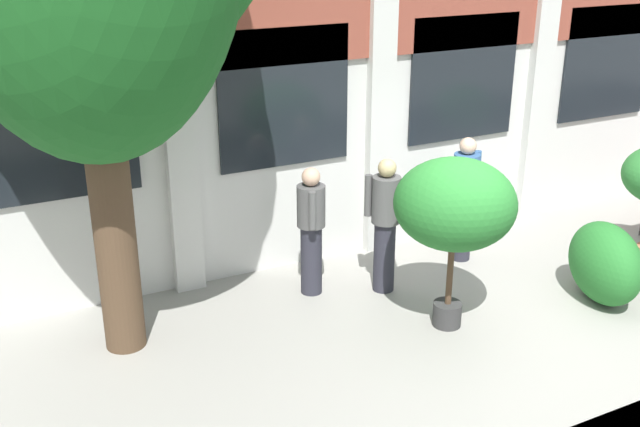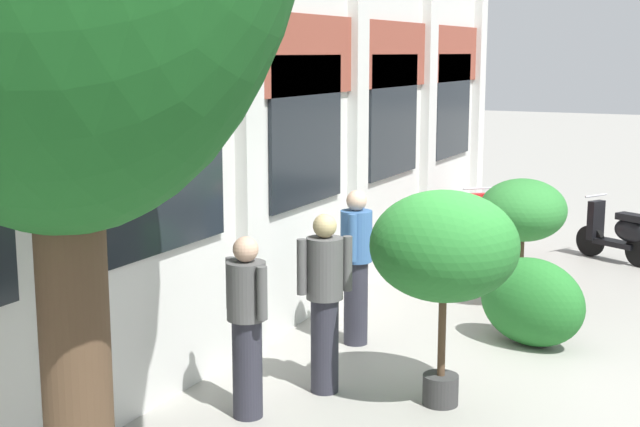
# 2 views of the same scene
# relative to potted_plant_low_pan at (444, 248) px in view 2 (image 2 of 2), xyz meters

# --- Properties ---
(ground_plane) EXTENTS (80.00, 80.00, 0.00)m
(ground_plane) POSITION_rel_potted_plant_low_pan_xyz_m (0.39, -0.35, -1.44)
(ground_plane) COLOR gray
(potted_plant_low_pan) EXTENTS (1.31, 1.31, 1.95)m
(potted_plant_low_pan) POSITION_rel_potted_plant_low_pan_xyz_m (0.00, 0.00, 0.00)
(potted_plant_low_pan) COLOR #333333
(potted_plant_low_pan) RESTS_ON ground
(potted_plant_square_trough) EXTENTS (1.03, 0.43, 0.50)m
(potted_plant_square_trough) POSITION_rel_potted_plant_low_pan_xyz_m (4.55, 0.71, -1.20)
(potted_plant_square_trough) COLOR #333333
(potted_plant_square_trough) RESTS_ON ground
(potted_plant_terracotta_small) EXTENTS (1.06, 1.06, 1.61)m
(potted_plant_terracotta_small) POSITION_rel_potted_plant_low_pan_xyz_m (3.41, 0.12, -0.26)
(potted_plant_terracotta_small) COLOR #B76647
(potted_plant_terracotta_small) RESTS_ON ground
(scooter_near_curb) EXTENTS (0.79, 1.26, 0.98)m
(scooter_near_curb) POSITION_rel_potted_plant_low_pan_xyz_m (6.46, -0.63, -1.00)
(scooter_near_curb) COLOR black
(scooter_near_curb) RESTS_ON ground
(scooter_second_parked) EXTENTS (1.14, 0.92, 0.98)m
(scooter_second_parked) POSITION_rel_potted_plant_low_pan_xyz_m (6.23, 1.33, -1.00)
(scooter_second_parked) COLOR black
(scooter_second_parked) RESTS_ON ground
(resident_by_doorway) EXTENTS (0.34, 0.50, 1.60)m
(resident_by_doorway) POSITION_rel_potted_plant_low_pan_xyz_m (-1.00, 1.42, -0.58)
(resident_by_doorway) COLOR #282833
(resident_by_doorway) RESTS_ON ground
(resident_watching_tracks) EXTENTS (0.52, 0.34, 1.69)m
(resident_watching_tracks) POSITION_rel_potted_plant_low_pan_xyz_m (1.22, 1.38, -0.53)
(resident_watching_tracks) COLOR #282833
(resident_watching_tracks) RESTS_ON ground
(resident_near_plants) EXTENTS (0.40, 0.41, 1.69)m
(resident_near_plants) POSITION_rel_potted_plant_low_pan_xyz_m (-0.18, 1.07, -0.53)
(resident_near_plants) COLOR #282833
(resident_near_plants) RESTS_ON ground
(topiary_hedge) EXTENTS (1.04, 1.37, 0.96)m
(topiary_hedge) POSITION_rel_potted_plant_low_pan_xyz_m (2.01, -0.34, -0.96)
(topiary_hedge) COLOR #236B28
(topiary_hedge) RESTS_ON ground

